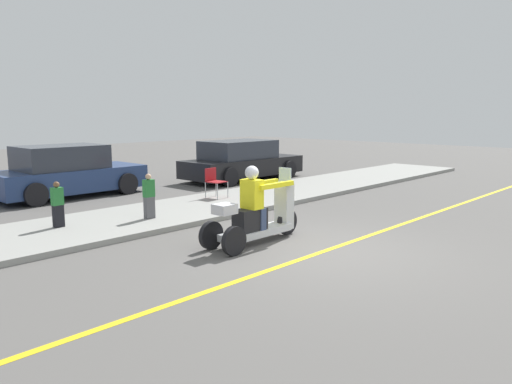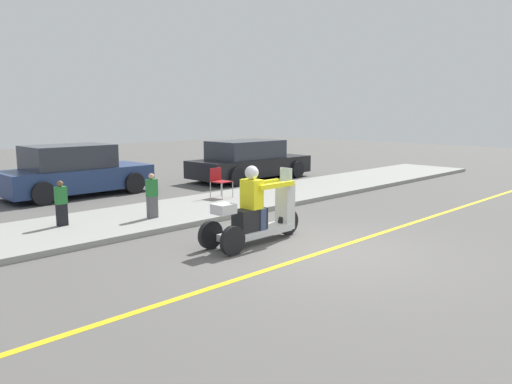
# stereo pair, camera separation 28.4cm
# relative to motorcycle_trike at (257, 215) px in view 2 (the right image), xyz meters

# --- Properties ---
(ground_plane) EXTENTS (60.00, 60.00, 0.00)m
(ground_plane) POSITION_rel_motorcycle_trike_xyz_m (0.40, -1.30, -0.54)
(ground_plane) COLOR #565451
(lane_stripe) EXTENTS (24.00, 0.12, 0.01)m
(lane_stripe) POSITION_rel_motorcycle_trike_xyz_m (-0.02, -1.30, -0.54)
(lane_stripe) COLOR gold
(lane_stripe) RESTS_ON ground
(sidewalk_strip) EXTENTS (28.00, 2.80, 0.12)m
(sidewalk_strip) POSITION_rel_motorcycle_trike_xyz_m (0.40, 3.30, -0.48)
(sidewalk_strip) COLOR gray
(sidewalk_strip) RESTS_ON ground
(motorcycle_trike) EXTENTS (2.34, 0.70, 1.50)m
(motorcycle_trike) POSITION_rel_motorcycle_trike_xyz_m (0.00, 0.00, 0.00)
(motorcycle_trike) COLOR black
(motorcycle_trike) RESTS_ON ground
(spectator_by_tree) EXTENTS (0.23, 0.14, 0.95)m
(spectator_by_tree) POSITION_rel_motorcycle_trike_xyz_m (-2.22, 3.56, 0.04)
(spectator_by_tree) COLOR black
(spectator_by_tree) RESTS_ON sidewalk_strip
(spectator_near_curb) EXTENTS (0.25, 0.15, 1.01)m
(spectator_near_curb) POSITION_rel_motorcycle_trike_xyz_m (-0.43, 2.89, 0.07)
(spectator_near_curb) COLOR #515156
(spectator_near_curb) RESTS_ON sidewalk_strip
(folding_chair_set_back) EXTENTS (0.51, 0.51, 0.82)m
(folding_chair_set_back) POSITION_rel_motorcycle_trike_xyz_m (2.42, 3.89, 0.08)
(folding_chair_set_back) COLOR #A5A8AD
(folding_chair_set_back) RESTS_ON sidewalk_strip
(parked_car_lot_right) EXTENTS (4.82, 2.02, 1.45)m
(parked_car_lot_right) POSITION_rel_motorcycle_trike_xyz_m (6.20, 6.55, 0.15)
(parked_car_lot_right) COLOR black
(parked_car_lot_right) RESTS_ON ground
(parked_car_lot_center) EXTENTS (4.30, 2.03, 1.52)m
(parked_car_lot_center) POSITION_rel_motorcycle_trike_xyz_m (0.03, 7.71, 0.18)
(parked_car_lot_center) COLOR navy
(parked_car_lot_center) RESTS_ON ground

